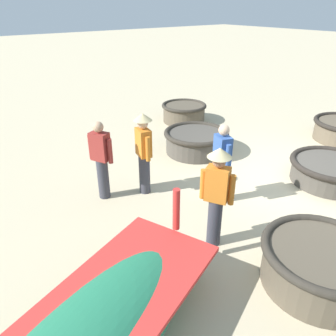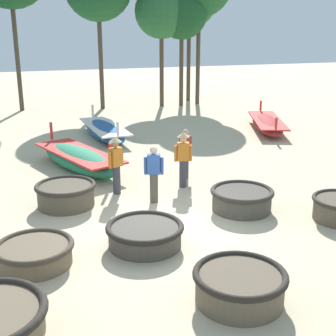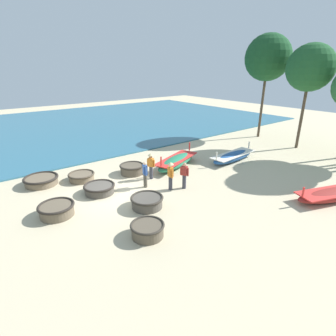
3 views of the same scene
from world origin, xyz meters
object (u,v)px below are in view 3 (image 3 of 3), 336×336
fisherman_standing_right (170,174)px  fisherman_crouching (151,164)px  long_boat_red_hull (334,194)px  long_boat_green_hull (233,156)px  fisherman_with_hat (145,174)px  tree_leftmost (268,58)px  coracle_front_left (99,188)px  fisherman_hauling (184,175)px  coracle_tilted (132,169)px  coracle_beside_post (57,209)px  coracle_nearest (82,176)px  tree_right_mid (310,68)px  coracle_upturned (147,201)px  coracle_center (147,230)px  long_boat_blue_hull (176,161)px  coracle_weathered (41,180)px

fisherman_standing_right → fisherman_crouching: (-2.00, 0.03, 0.00)m
long_boat_red_hull → fisherman_crouching: 10.26m
long_boat_green_hull → fisherman_with_hat: fisherman_with_hat is taller
fisherman_standing_right → tree_leftmost: bearing=106.3°
coracle_front_left → fisherman_hauling: 4.82m
fisherman_with_hat → tree_leftmost: size_ratio=0.17×
coracle_tilted → coracle_beside_post: size_ratio=0.97×
coracle_nearest → fisherman_standing_right: size_ratio=0.96×
fisherman_standing_right → tree_right_mid: (0.08, 13.96, 5.57)m
coracle_upturned → fisherman_standing_right: (-0.86, 2.17, 0.65)m
long_boat_green_hull → long_boat_red_hull: size_ratio=0.95×
fisherman_hauling → fisherman_with_hat: same height
coracle_beside_post → long_boat_red_hull: 14.12m
fisherman_hauling → coracle_beside_post: bearing=-101.8°
coracle_nearest → tree_leftmost: (0.10, 18.29, 7.15)m
long_boat_green_hull → tree_right_mid: (1.18, 7.09, 6.21)m
fisherman_hauling → fisherman_crouching: 2.44m
coracle_center → long_boat_green_hull: 11.13m
long_boat_blue_hull → coracle_center: bearing=-47.6°
long_boat_blue_hull → fisherman_crouching: size_ratio=2.69×
coracle_nearest → coracle_upturned: (5.28, 1.36, 0.05)m
tree_right_mid → tree_leftmost: 4.56m
coracle_tilted → fisherman_crouching: size_ratio=0.97×
coracle_upturned → tree_right_mid: tree_right_mid is taller
fisherman_with_hat → coracle_weathered: bearing=-131.0°
coracle_upturned → fisherman_hauling: fisherman_hauling is taller
coracle_tilted → tree_leftmost: bearing=93.2°
coracle_upturned → long_boat_blue_hull: (-3.58, 4.84, 0.06)m
coracle_nearest → coracle_beside_post: (3.36, -2.45, 0.06)m
long_boat_green_hull → coracle_nearest: bearing=-107.7°
coracle_center → fisherman_with_hat: fisherman_with_hat is taller
coracle_nearest → fisherman_standing_right: (4.42, 3.53, 0.70)m
coracle_weathered → tree_leftmost: bearing=87.4°
coracle_front_left → fisherman_standing_right: fisherman_standing_right is taller
coracle_front_left → coracle_beside_post: bearing=-68.5°
coracle_center → tree_right_mid: tree_right_mid is taller
coracle_weathered → fisherman_hauling: size_ratio=1.26×
coracle_front_left → fisherman_standing_right: bearing=58.4°
coracle_nearest → tree_leftmost: bearing=89.7°
coracle_front_left → tree_right_mid: 18.57m
long_boat_blue_hull → tree_leftmost: size_ratio=0.47×
fisherman_crouching → tree_leftmost: bearing=99.0°
coracle_beside_post → fisherman_standing_right: bearing=79.9°
fisherman_crouching → tree_right_mid: size_ratio=0.20×
coracle_beside_post → tree_leftmost: 22.16m
coracle_nearest → long_boat_blue_hull: bearing=74.6°
coracle_nearest → long_boat_blue_hull: long_boat_blue_hull is taller
coracle_tilted → coracle_upturned: bearing=-21.2°
coracle_center → fisherman_crouching: bearing=144.3°
coracle_center → coracle_beside_post: bearing=-148.1°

